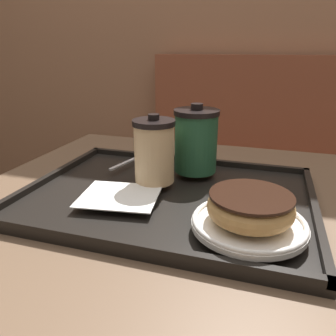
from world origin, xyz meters
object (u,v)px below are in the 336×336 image
Objects in this scene: coffee_cup_front at (154,151)px; donut_chocolate_glazed at (250,207)px; spoon at (142,154)px; coffee_cup_rear at (195,140)px.

coffee_cup_front is 1.06× the size of donut_chocolate_glazed.
coffee_cup_front is 0.83× the size of spoon.
spoon is (-0.08, 0.14, -0.06)m from coffee_cup_front.
coffee_cup_front reaches higher than spoon.
coffee_cup_front is at bearing 146.55° from donut_chocolate_glazed.
spoon is at bearing 120.32° from coffee_cup_front.
donut_chocolate_glazed reaches higher than spoon.
coffee_cup_rear reaches higher than donut_chocolate_glazed.
coffee_cup_front reaches higher than donut_chocolate_glazed.
coffee_cup_rear reaches higher than spoon.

